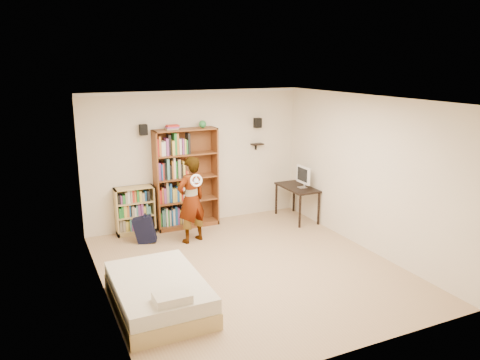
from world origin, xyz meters
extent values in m
cube|color=tan|center=(0.00, 0.00, 0.00)|extent=(4.50, 5.00, 0.01)
cube|color=beige|center=(0.00, 2.50, 1.35)|extent=(4.50, 0.02, 2.70)
cube|color=beige|center=(0.00, -2.50, 1.35)|extent=(4.50, 0.02, 2.70)
cube|color=beige|center=(-2.25, 0.00, 1.35)|extent=(0.02, 5.00, 2.70)
cube|color=beige|center=(2.25, 0.00, 1.35)|extent=(0.02, 5.00, 2.70)
cube|color=white|center=(0.00, 0.00, 2.70)|extent=(4.50, 5.00, 0.02)
cube|color=silver|center=(0.00, 2.47, 2.67)|extent=(4.50, 0.06, 0.06)
cube|color=silver|center=(0.00, -2.47, 2.67)|extent=(4.50, 0.06, 0.06)
cube|color=silver|center=(-2.22, 0.00, 2.67)|extent=(0.06, 5.00, 0.06)
cube|color=silver|center=(2.22, 0.00, 2.67)|extent=(0.06, 5.00, 0.06)
cube|color=black|center=(-1.05, 2.40, 2.00)|extent=(0.14, 0.12, 0.20)
cube|color=black|center=(1.35, 2.40, 2.00)|extent=(0.14, 0.12, 0.20)
cube|color=black|center=(1.35, 2.41, 1.55)|extent=(0.25, 0.16, 0.02)
imported|color=black|center=(-0.45, 1.50, 0.80)|extent=(0.68, 0.55, 1.60)
torus|color=white|center=(-0.45, 1.20, 1.23)|extent=(0.23, 0.09, 0.23)
camera|label=1|loc=(-3.07, -6.26, 3.24)|focal=35.00mm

